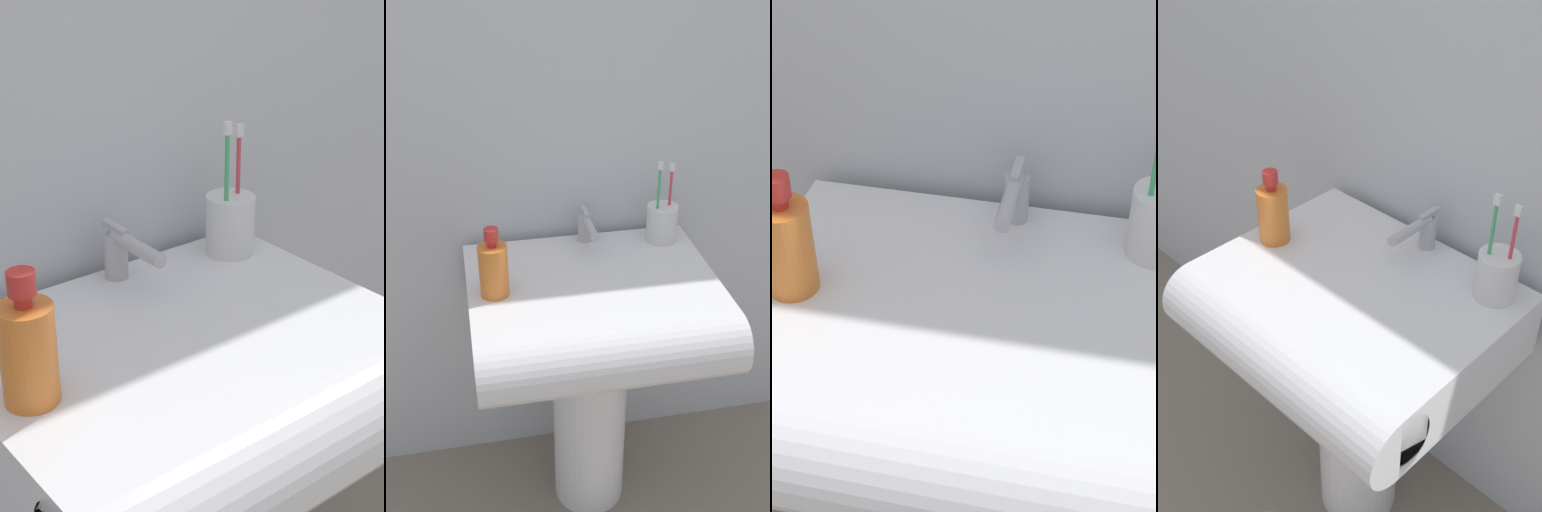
# 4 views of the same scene
# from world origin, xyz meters

# --- Properties ---
(sink_basin) EXTENTS (0.59, 0.50, 0.15)m
(sink_basin) POSITION_xyz_m (0.00, -0.05, 0.66)
(sink_basin) COLOR white
(sink_basin) RESTS_ON sink_pedestal
(faucet) EXTENTS (0.04, 0.14, 0.09)m
(faucet) POSITION_xyz_m (0.02, 0.16, 0.78)
(faucet) COLOR #B7B7BC
(faucet) RESTS_ON sink_basin
(toothbrush_cup) EXTENTS (0.08, 0.08, 0.22)m
(toothbrush_cup) POSITION_xyz_m (0.22, 0.14, 0.78)
(toothbrush_cup) COLOR white
(toothbrush_cup) RESTS_ON sink_basin
(soap_bottle) EXTENTS (0.07, 0.07, 0.17)m
(soap_bottle) POSITION_xyz_m (-0.23, -0.03, 0.80)
(soap_bottle) COLOR orange
(soap_bottle) RESTS_ON sink_basin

